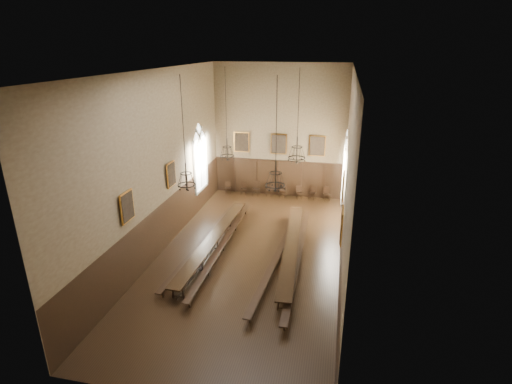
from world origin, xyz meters
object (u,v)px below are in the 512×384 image
(chair_0, at_px, (228,190))
(chandelier_back_left, at_px, (227,150))
(chair_7, at_px, (327,196))
(chandelier_front_right, at_px, (275,178))
(chair_6, at_px, (312,195))
(chandelier_back_right, at_px, (297,152))
(bench_left_inner, at_px, (224,246))
(chair_5, at_px, (299,195))
(bench_right_outer, at_px, (298,258))
(chair_2, at_px, (256,191))
(chair_1, at_px, (244,191))
(chair_4, at_px, (283,193))
(chair_3, at_px, (270,192))
(table_right, at_px, (291,251))
(bench_right_inner, at_px, (279,255))
(bench_left_outer, at_px, (202,245))
(chandelier_front_left, at_px, (186,177))
(table_left, at_px, (214,243))

(chair_0, xyz_separation_m, chandelier_back_left, (1.67, -5.64, 4.43))
(chair_7, bearing_deg, chandelier_front_right, -116.49)
(chair_6, height_order, chandelier_front_right, chandelier_front_right)
(chandelier_back_right, bearing_deg, chandelier_front_right, -92.91)
(bench_left_inner, xyz_separation_m, chair_5, (2.97, 8.33, -0.04))
(bench_right_outer, xyz_separation_m, chair_2, (-3.99, 8.82, -0.01))
(chair_1, relative_size, chair_4, 0.87)
(chair_7, xyz_separation_m, chandelier_back_right, (-1.50, -5.99, 4.54))
(chair_3, xyz_separation_m, chandelier_back_right, (2.47, -6.01, 4.54))
(chair_6, bearing_deg, chair_4, -165.69)
(chair_7, bearing_deg, chandelier_back_left, -150.49)
(table_right, xyz_separation_m, chair_0, (-5.64, 8.28, -0.11))
(chair_3, distance_m, chair_4, 0.92)
(bench_right_inner, bearing_deg, chair_4, 97.35)
(chair_3, relative_size, chair_4, 0.96)
(bench_left_outer, xyz_separation_m, chandelier_front_left, (0.64, -3.01, 4.70))
(chair_7, bearing_deg, bench_right_outer, -113.63)
(chair_2, relative_size, chair_4, 1.02)
(chair_4, xyz_separation_m, chair_6, (2.07, -0.01, -0.01))
(bench_left_inner, height_order, chair_7, chair_7)
(chair_6, xyz_separation_m, chandelier_front_right, (-0.78, -11.12, 4.78))
(bench_right_inner, distance_m, chair_7, 8.98)
(chandelier_back_left, xyz_separation_m, chandelier_front_right, (3.56, -5.38, 0.37))
(bench_right_outer, distance_m, chair_6, 8.87)
(table_right, height_order, chandelier_back_right, chandelier_back_right)
(bench_left_outer, bearing_deg, chair_6, 59.33)
(chandelier_front_left, bearing_deg, chair_3, 83.07)
(chandelier_back_right, bearing_deg, chair_3, 112.38)
(bench_right_inner, bearing_deg, chair_3, 103.20)
(chair_0, distance_m, chair_4, 3.93)
(bench_left_inner, xyz_separation_m, chair_2, (-0.09, 8.35, -0.00))
(bench_left_outer, relative_size, bench_left_inner, 0.90)
(chair_6, distance_m, chandelier_front_left, 13.17)
(chandelier_back_right, bearing_deg, chair_0, 132.76)
(chair_0, relative_size, chair_2, 0.86)
(chair_0, relative_size, chandelier_front_left, 0.19)
(bench_right_outer, xyz_separation_m, chair_5, (-0.93, 8.80, -0.04))
(chair_3, bearing_deg, chair_0, -170.02)
(bench_left_inner, bearing_deg, chandelier_back_left, 99.93)
(bench_right_inner, height_order, chair_5, chair_5)
(table_left, bearing_deg, chandelier_front_left, -90.11)
(bench_right_outer, height_order, chandelier_back_left, chandelier_back_left)
(bench_left_inner, height_order, chandelier_back_left, chandelier_back_left)
(chandelier_back_right, bearing_deg, bench_left_outer, -151.46)
(table_left, height_order, chair_3, chair_3)
(chair_5, distance_m, chandelier_back_right, 7.52)
(chair_6, distance_m, chandelier_front_right, 12.13)
(chair_2, bearing_deg, chandelier_front_right, -68.53)
(bench_right_inner, distance_m, chandelier_back_left, 6.35)
(chair_6, bearing_deg, bench_left_outer, -106.07)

